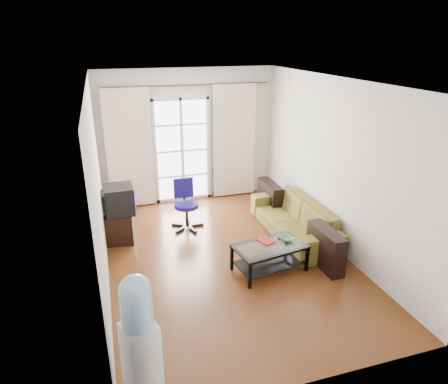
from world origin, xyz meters
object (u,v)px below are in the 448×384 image
(sofa, at_px, (294,219))
(coffee_table, at_px, (270,254))
(crt_tv, at_px, (118,200))
(water_cooler, at_px, (140,341))
(task_chair, at_px, (186,214))
(tv_stand, at_px, (120,224))

(sofa, height_order, coffee_table, sofa)
(crt_tv, height_order, water_cooler, water_cooler)
(sofa, bearing_deg, task_chair, -116.29)
(water_cooler, bearing_deg, task_chair, 52.97)
(coffee_table, bearing_deg, water_cooler, -138.62)
(task_chair, bearing_deg, coffee_table, -65.10)
(coffee_table, distance_m, task_chair, 1.98)
(coffee_table, bearing_deg, crt_tv, 141.15)
(sofa, xyz_separation_m, crt_tv, (-2.89, 0.71, 0.43))
(tv_stand, height_order, water_cooler, water_cooler)
(sofa, relative_size, crt_tv, 3.97)
(coffee_table, bearing_deg, task_chair, 115.96)
(coffee_table, distance_m, tv_stand, 2.66)
(sofa, bearing_deg, coffee_table, -42.53)
(tv_stand, distance_m, task_chair, 1.17)
(tv_stand, xyz_separation_m, task_chair, (1.17, 0.07, 0.01))
(tv_stand, bearing_deg, coffee_table, -32.45)
(coffee_table, height_order, water_cooler, water_cooler)
(crt_tv, bearing_deg, sofa, -15.42)
(task_chair, bearing_deg, tv_stand, -177.57)
(sofa, distance_m, water_cooler, 3.99)
(sofa, bearing_deg, tv_stand, -105.08)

